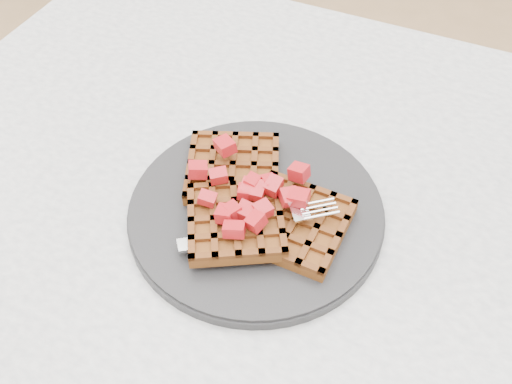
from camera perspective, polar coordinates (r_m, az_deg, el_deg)
table at (r=0.74m, az=8.87°, el=-8.56°), size 1.20×0.80×0.75m
plate at (r=0.64m, az=-0.00°, el=-1.89°), size 0.28×0.28×0.02m
waffles at (r=0.62m, az=-0.13°, el=-1.02°), size 0.22×0.21×0.03m
strawberry_pile at (r=0.60m, az=-0.00°, el=0.88°), size 0.15×0.15×0.02m
fork at (r=0.60m, az=1.39°, el=-3.88°), size 0.16×0.13×0.02m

